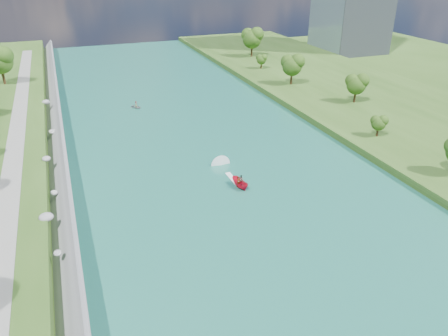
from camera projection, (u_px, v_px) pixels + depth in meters
name	position (u px, v px, depth m)	size (l,w,h in m)	color
ground	(252.00, 215.00, 63.69)	(260.00, 260.00, 0.00)	#2D5119
river_water	(208.00, 160.00, 80.42)	(55.00, 240.00, 0.10)	#19604F
berm_east	(421.00, 123.00, 95.83)	(44.00, 240.00, 1.50)	#2D5119
riprap_bank	(58.00, 175.00, 70.95)	(4.87, 236.00, 4.33)	slate
riverside_path	(12.00, 171.00, 68.55)	(3.00, 200.00, 0.10)	gray
trees_east	(331.00, 81.00, 106.26)	(13.05, 139.10, 11.65)	#294813
motorboat	(236.00, 179.00, 72.10)	(3.60, 18.86, 2.11)	red
raft	(136.00, 106.00, 106.95)	(3.44, 3.67, 1.65)	gray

